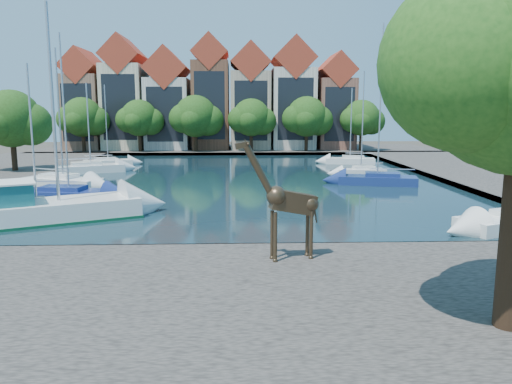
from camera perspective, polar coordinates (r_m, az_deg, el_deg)
ground at (r=22.77m, az=-2.06°, el=-7.07°), size 160.00×160.00×0.00m
water_basin at (r=46.28m, az=-2.11°, el=1.44°), size 38.00×50.00×0.08m
near_quay at (r=16.08m, az=-2.03°, el=-13.31°), size 50.00×14.00×0.50m
far_quay at (r=78.08m, az=-2.13°, el=4.86°), size 60.00×16.00×0.50m
right_quay at (r=52.57m, az=26.30°, el=1.66°), size 14.00×52.00×0.50m
townhouse_west_end at (r=81.15m, az=-18.86°, el=9.56°), size 5.44×9.18×14.93m
townhouse_west_mid at (r=79.68m, az=-14.69°, el=10.40°), size 5.94×9.18×16.79m
townhouse_west_inner at (r=78.53m, az=-9.96°, el=9.93°), size 6.43×9.18×15.15m
townhouse_center at (r=77.95m, az=-5.16°, el=10.79°), size 5.44×9.18×16.93m
townhouse_east_inner at (r=77.86m, az=-0.67°, el=10.36°), size 5.94×9.18×15.79m
townhouse_east_mid at (r=78.30m, az=4.18°, el=10.60°), size 6.43×9.18×16.65m
townhouse_east_end at (r=79.26m, az=8.91°, el=9.78°), size 5.44×9.18×14.43m
far_tree_far_west at (r=75.58m, az=-19.16°, el=7.94°), size 7.28×5.60×7.68m
far_tree_west at (r=73.67m, az=-13.14°, el=8.11°), size 6.76×5.20×7.36m
far_tree_mid_west at (r=72.58m, az=-6.86°, el=8.44°), size 7.80×6.00×8.00m
far_tree_mid_east at (r=72.37m, az=-0.47°, el=8.37°), size 7.02×5.40×7.52m
far_tree_east at (r=73.04m, az=5.89°, el=8.42°), size 7.54×5.80×7.84m
far_tree_far_east at (r=74.57m, az=12.04°, el=8.16°), size 6.76×5.20×7.36m
side_tree_left_far at (r=54.44m, az=-26.08°, el=7.34°), size 7.28×5.60×7.88m
giraffe_statue at (r=19.78m, az=3.56°, el=-1.12°), size 3.32×1.12×4.78m
motorsailer at (r=31.05m, az=-24.79°, el=-1.56°), size 11.90×8.13×12.23m
sailboat_left_a at (r=32.57m, az=-23.72°, el=-1.73°), size 5.10×1.83×8.99m
sailboat_left_b at (r=37.84m, az=-20.59°, el=-0.04°), size 7.15×3.44×11.53m
sailboat_left_c at (r=44.25m, az=-21.16°, el=1.29°), size 7.07×4.76×11.22m
sailboat_left_d at (r=53.64m, az=-18.37°, el=2.75°), size 6.89×4.79×8.99m
sailboat_left_e at (r=60.28m, az=-16.55°, el=3.42°), size 5.81×3.29×9.14m
sailboat_right_b at (r=44.05m, az=13.70°, el=1.61°), size 6.89×3.75×13.36m
sailboat_right_c at (r=49.59m, az=11.90°, el=2.46°), size 4.72×1.82×9.96m
sailboat_right_d at (r=60.30m, az=10.68°, el=3.69°), size 5.95×2.84×8.83m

